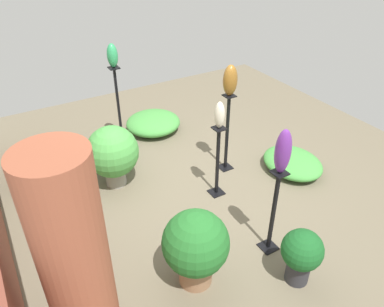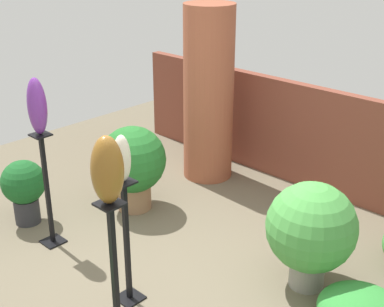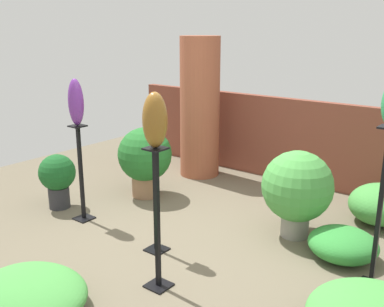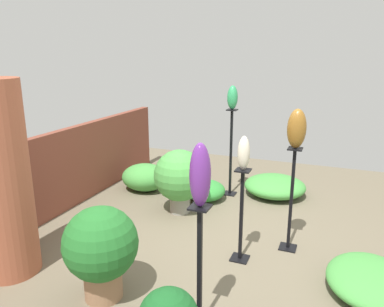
{
  "view_description": "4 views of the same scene",
  "coord_description": "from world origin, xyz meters",
  "px_view_note": "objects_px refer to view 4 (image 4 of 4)",
  "views": [
    {
      "loc": [
        -3.6,
        2.13,
        3.42
      ],
      "look_at": [
        -0.08,
        0.05,
        0.77
      ],
      "focal_mm": 35.0,
      "sensor_mm": 36.0,
      "label": 1
    },
    {
      "loc": [
        2.7,
        -2.56,
        2.82
      ],
      "look_at": [
        0.07,
        0.2,
        1.2
      ],
      "focal_mm": 50.0,
      "sensor_mm": 36.0,
      "label": 2
    },
    {
      "loc": [
        2.67,
        -3.32,
        2.17
      ],
      "look_at": [
        -0.07,
        0.17,
        0.91
      ],
      "focal_mm": 42.0,
      "sensor_mm": 36.0,
      "label": 3
    },
    {
      "loc": [
        -3.87,
        -1.24,
        2.3
      ],
      "look_at": [
        -0.01,
        0.31,
        1.15
      ],
      "focal_mm": 35.0,
      "sensor_mm": 36.0,
      "label": 4
    }
  ],
  "objects_px": {
    "pedestal_jade": "(231,156)",
    "art_vase_bronze": "(297,129)",
    "pedestal_violet": "(200,275)",
    "art_vase_ivory": "(244,153)",
    "pedestal_bronze": "(291,204)",
    "potted_plant_near_pillar": "(180,177)",
    "art_vase_jade": "(232,98)",
    "art_vase_violet": "(200,175)",
    "potted_plant_mid_left": "(101,247)",
    "pedestal_ivory": "(241,220)",
    "brick_pillar": "(1,181)"
  },
  "relations": [
    {
      "from": "pedestal_jade",
      "to": "art_vase_bronze",
      "type": "xyz_separation_m",
      "value": [
        -1.44,
        -1.15,
        0.81
      ]
    },
    {
      "from": "pedestal_violet",
      "to": "art_vase_ivory",
      "type": "xyz_separation_m",
      "value": [
        1.19,
        -0.04,
        0.75
      ]
    },
    {
      "from": "pedestal_bronze",
      "to": "potted_plant_near_pillar",
      "type": "bearing_deg",
      "value": 73.4
    },
    {
      "from": "pedestal_jade",
      "to": "art_vase_jade",
      "type": "relative_size",
      "value": 3.83
    },
    {
      "from": "art_vase_violet",
      "to": "potted_plant_mid_left",
      "type": "distance_m",
      "value": 1.31
    },
    {
      "from": "art_vase_ivory",
      "to": "potted_plant_mid_left",
      "type": "distance_m",
      "value": 1.71
    },
    {
      "from": "art_vase_ivory",
      "to": "potted_plant_near_pillar",
      "type": "relative_size",
      "value": 0.39
    },
    {
      "from": "pedestal_ivory",
      "to": "art_vase_ivory",
      "type": "xyz_separation_m",
      "value": [
        -0.0,
        0.0,
        0.77
      ]
    },
    {
      "from": "art_vase_jade",
      "to": "art_vase_bronze",
      "type": "height_order",
      "value": "art_vase_jade"
    },
    {
      "from": "pedestal_bronze",
      "to": "art_vase_jade",
      "type": "bearing_deg",
      "value": 38.56
    },
    {
      "from": "pedestal_violet",
      "to": "pedestal_ivory",
      "type": "bearing_deg",
      "value": -2.01
    },
    {
      "from": "pedestal_ivory",
      "to": "potted_plant_near_pillar",
      "type": "xyz_separation_m",
      "value": [
        0.94,
        1.16,
        0.05
      ]
    },
    {
      "from": "pedestal_ivory",
      "to": "art_vase_violet",
      "type": "relative_size",
      "value": 2.08
    },
    {
      "from": "art_vase_violet",
      "to": "potted_plant_mid_left",
      "type": "relative_size",
      "value": 0.56
    },
    {
      "from": "brick_pillar",
      "to": "potted_plant_mid_left",
      "type": "bearing_deg",
      "value": -90.32
    },
    {
      "from": "pedestal_jade",
      "to": "art_vase_jade",
      "type": "bearing_deg",
      "value": 90.0
    },
    {
      "from": "brick_pillar",
      "to": "art_vase_ivory",
      "type": "height_order",
      "value": "brick_pillar"
    },
    {
      "from": "brick_pillar",
      "to": "potted_plant_mid_left",
      "type": "relative_size",
      "value": 2.22
    },
    {
      "from": "pedestal_ivory",
      "to": "potted_plant_mid_left",
      "type": "bearing_deg",
      "value": 137.74
    },
    {
      "from": "potted_plant_near_pillar",
      "to": "potted_plant_mid_left",
      "type": "xyz_separation_m",
      "value": [
        -2.09,
        -0.12,
        -0.01
      ]
    },
    {
      "from": "pedestal_jade",
      "to": "potted_plant_mid_left",
      "type": "height_order",
      "value": "pedestal_jade"
    },
    {
      "from": "pedestal_violet",
      "to": "potted_plant_near_pillar",
      "type": "height_order",
      "value": "pedestal_violet"
    },
    {
      "from": "art_vase_violet",
      "to": "art_vase_ivory",
      "type": "xyz_separation_m",
      "value": [
        1.19,
        -0.04,
        -0.12
      ]
    },
    {
      "from": "pedestal_bronze",
      "to": "art_vase_violet",
      "type": "height_order",
      "value": "art_vase_violet"
    },
    {
      "from": "pedestal_jade",
      "to": "art_vase_jade",
      "type": "xyz_separation_m",
      "value": [
        0.0,
        0.0,
        0.95
      ]
    },
    {
      "from": "art_vase_jade",
      "to": "potted_plant_near_pillar",
      "type": "height_order",
      "value": "art_vase_jade"
    },
    {
      "from": "potted_plant_near_pillar",
      "to": "art_vase_jade",
      "type": "bearing_deg",
      "value": -26.8
    },
    {
      "from": "art_vase_ivory",
      "to": "art_vase_bronze",
      "type": "bearing_deg",
      "value": -46.16
    },
    {
      "from": "pedestal_ivory",
      "to": "art_vase_jade",
      "type": "bearing_deg",
      "value": 19.6
    },
    {
      "from": "pedestal_ivory",
      "to": "art_vase_bronze",
      "type": "relative_size",
      "value": 2.41
    },
    {
      "from": "pedestal_jade",
      "to": "art_vase_bronze",
      "type": "distance_m",
      "value": 2.02
    },
    {
      "from": "pedestal_ivory",
      "to": "potted_plant_mid_left",
      "type": "relative_size",
      "value": 1.16
    },
    {
      "from": "pedestal_violet",
      "to": "potted_plant_near_pillar",
      "type": "xyz_separation_m",
      "value": [
        2.13,
        1.12,
        0.03
      ]
    },
    {
      "from": "brick_pillar",
      "to": "art_vase_violet",
      "type": "height_order",
      "value": "brick_pillar"
    },
    {
      "from": "pedestal_ivory",
      "to": "art_vase_jade",
      "type": "relative_size",
      "value": 2.9
    },
    {
      "from": "pedestal_violet",
      "to": "pedestal_ivory",
      "type": "height_order",
      "value": "pedestal_violet"
    },
    {
      "from": "brick_pillar",
      "to": "art_vase_violet",
      "type": "xyz_separation_m",
      "value": [
        -0.05,
        -2.18,
        0.35
      ]
    },
    {
      "from": "art_vase_violet",
      "to": "art_vase_jade",
      "type": "distance_m",
      "value": 3.16
    },
    {
      "from": "pedestal_bronze",
      "to": "art_vase_jade",
      "type": "height_order",
      "value": "art_vase_jade"
    },
    {
      "from": "pedestal_bronze",
      "to": "art_vase_bronze",
      "type": "distance_m",
      "value": 0.9
    },
    {
      "from": "pedestal_bronze",
      "to": "art_vase_violet",
      "type": "xyz_separation_m",
      "value": [
        -1.65,
        0.52,
        0.81
      ]
    },
    {
      "from": "art_vase_ivory",
      "to": "brick_pillar",
      "type": "bearing_deg",
      "value": 117.25
    },
    {
      "from": "potted_plant_mid_left",
      "to": "art_vase_violet",
      "type": "bearing_deg",
      "value": -92.46
    },
    {
      "from": "art_vase_jade",
      "to": "pedestal_violet",
      "type": "bearing_deg",
      "value": -168.4
    },
    {
      "from": "pedestal_violet",
      "to": "pedestal_ivory",
      "type": "distance_m",
      "value": 1.19
    },
    {
      "from": "art_vase_violet",
      "to": "art_vase_jade",
      "type": "relative_size",
      "value": 1.39
    },
    {
      "from": "art_vase_ivory",
      "to": "art_vase_bronze",
      "type": "height_order",
      "value": "art_vase_bronze"
    },
    {
      "from": "pedestal_bronze",
      "to": "potted_plant_near_pillar",
      "type": "relative_size",
      "value": 1.33
    },
    {
      "from": "pedestal_jade",
      "to": "art_vase_violet",
      "type": "bearing_deg",
      "value": -168.4
    },
    {
      "from": "art_vase_bronze",
      "to": "potted_plant_mid_left",
      "type": "relative_size",
      "value": 0.48
    }
  ]
}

